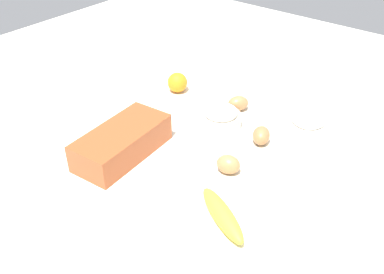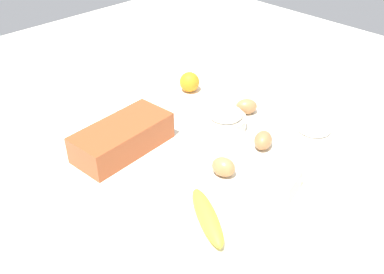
{
  "view_description": "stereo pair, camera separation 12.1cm",
  "coord_description": "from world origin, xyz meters",
  "px_view_note": "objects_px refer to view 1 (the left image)",
  "views": [
    {
      "loc": [
        -0.78,
        -0.63,
        0.73
      ],
      "look_at": [
        0.0,
        0.0,
        0.04
      ],
      "focal_mm": 41.11,
      "sensor_mm": 36.0,
      "label": 1
    },
    {
      "loc": [
        -0.7,
        -0.72,
        0.73
      ],
      "look_at": [
        0.0,
        0.0,
        0.04
      ],
      "focal_mm": 41.11,
      "sensor_mm": 36.0,
      "label": 2
    }
  ],
  "objects_px": {
    "orange_fruit": "(177,82)",
    "egg_near_butter": "(228,164)",
    "loaf_pan": "(122,142)",
    "butter_block": "(290,176)",
    "sugar_bowl": "(307,125)",
    "egg_beside_bowl": "(238,103)",
    "egg_loose": "(261,135)",
    "flour_bowl": "(221,117)",
    "banana": "(222,215)"
  },
  "relations": [
    {
      "from": "sugar_bowl",
      "to": "egg_beside_bowl",
      "type": "distance_m",
      "value": 0.23
    },
    {
      "from": "loaf_pan",
      "to": "banana",
      "type": "distance_m",
      "value": 0.37
    },
    {
      "from": "butter_block",
      "to": "egg_near_butter",
      "type": "relative_size",
      "value": 1.41
    },
    {
      "from": "egg_beside_bowl",
      "to": "sugar_bowl",
      "type": "bearing_deg",
      "value": -85.83
    },
    {
      "from": "banana",
      "to": "orange_fruit",
      "type": "distance_m",
      "value": 0.63
    },
    {
      "from": "egg_beside_bowl",
      "to": "egg_loose",
      "type": "xyz_separation_m",
      "value": [
        -0.11,
        -0.15,
        0.0
      ]
    },
    {
      "from": "sugar_bowl",
      "to": "egg_loose",
      "type": "distance_m",
      "value": 0.15
    },
    {
      "from": "loaf_pan",
      "to": "sugar_bowl",
      "type": "relative_size",
      "value": 2.36
    },
    {
      "from": "sugar_bowl",
      "to": "banana",
      "type": "distance_m",
      "value": 0.45
    },
    {
      "from": "flour_bowl",
      "to": "butter_block",
      "type": "bearing_deg",
      "value": -111.75
    },
    {
      "from": "orange_fruit",
      "to": "egg_beside_bowl",
      "type": "relative_size",
      "value": 1.01
    },
    {
      "from": "orange_fruit",
      "to": "egg_beside_bowl",
      "type": "distance_m",
      "value": 0.23
    },
    {
      "from": "egg_beside_bowl",
      "to": "loaf_pan",
      "type": "bearing_deg",
      "value": 163.92
    },
    {
      "from": "egg_loose",
      "to": "egg_beside_bowl",
      "type": "bearing_deg",
      "value": 53.98
    },
    {
      "from": "egg_beside_bowl",
      "to": "egg_loose",
      "type": "distance_m",
      "value": 0.19
    },
    {
      "from": "butter_block",
      "to": "egg_beside_bowl",
      "type": "xyz_separation_m",
      "value": [
        0.23,
        0.31,
        -0.01
      ]
    },
    {
      "from": "sugar_bowl",
      "to": "egg_near_butter",
      "type": "xyz_separation_m",
      "value": [
        -0.3,
        0.08,
        -0.0
      ]
    },
    {
      "from": "egg_beside_bowl",
      "to": "banana",
      "type": "bearing_deg",
      "value": -150.35
    },
    {
      "from": "loaf_pan",
      "to": "flour_bowl",
      "type": "bearing_deg",
      "value": -28.54
    },
    {
      "from": "sugar_bowl",
      "to": "butter_block",
      "type": "distance_m",
      "value": 0.26
    },
    {
      "from": "flour_bowl",
      "to": "egg_beside_bowl",
      "type": "xyz_separation_m",
      "value": [
        0.11,
        0.01,
        -0.01
      ]
    },
    {
      "from": "banana",
      "to": "butter_block",
      "type": "bearing_deg",
      "value": -16.01
    },
    {
      "from": "sugar_bowl",
      "to": "egg_near_butter",
      "type": "height_order",
      "value": "sugar_bowl"
    },
    {
      "from": "butter_block",
      "to": "egg_near_butter",
      "type": "xyz_separation_m",
      "value": [
        -0.05,
        0.15,
        -0.0
      ]
    },
    {
      "from": "sugar_bowl",
      "to": "loaf_pan",
      "type": "bearing_deg",
      "value": 140.06
    },
    {
      "from": "loaf_pan",
      "to": "egg_loose",
      "type": "relative_size",
      "value": 4.27
    },
    {
      "from": "orange_fruit",
      "to": "egg_near_butter",
      "type": "xyz_separation_m",
      "value": [
        -0.26,
        -0.39,
        -0.01
      ]
    },
    {
      "from": "loaf_pan",
      "to": "butter_block",
      "type": "xyz_separation_m",
      "value": [
        0.17,
        -0.42,
        -0.01
      ]
    },
    {
      "from": "butter_block",
      "to": "egg_loose",
      "type": "height_order",
      "value": "butter_block"
    },
    {
      "from": "sugar_bowl",
      "to": "egg_loose",
      "type": "relative_size",
      "value": 1.81
    },
    {
      "from": "loaf_pan",
      "to": "egg_loose",
      "type": "distance_m",
      "value": 0.39
    },
    {
      "from": "sugar_bowl",
      "to": "egg_beside_bowl",
      "type": "xyz_separation_m",
      "value": [
        -0.02,
        0.23,
        -0.0
      ]
    },
    {
      "from": "egg_near_butter",
      "to": "flour_bowl",
      "type": "bearing_deg",
      "value": 40.88
    },
    {
      "from": "banana",
      "to": "orange_fruit",
      "type": "relative_size",
      "value": 2.79
    },
    {
      "from": "egg_near_butter",
      "to": "egg_beside_bowl",
      "type": "height_order",
      "value": "egg_near_butter"
    },
    {
      "from": "flour_bowl",
      "to": "banana",
      "type": "height_order",
      "value": "flour_bowl"
    },
    {
      "from": "sugar_bowl",
      "to": "egg_loose",
      "type": "bearing_deg",
      "value": 148.44
    },
    {
      "from": "loaf_pan",
      "to": "sugar_bowl",
      "type": "xyz_separation_m",
      "value": [
        0.41,
        -0.35,
        -0.01
      ]
    },
    {
      "from": "butter_block",
      "to": "egg_beside_bowl",
      "type": "height_order",
      "value": "butter_block"
    },
    {
      "from": "loaf_pan",
      "to": "flour_bowl",
      "type": "relative_size",
      "value": 2.32
    },
    {
      "from": "orange_fruit",
      "to": "butter_block",
      "type": "relative_size",
      "value": 0.76
    },
    {
      "from": "flour_bowl",
      "to": "egg_loose",
      "type": "bearing_deg",
      "value": -89.61
    },
    {
      "from": "orange_fruit",
      "to": "flour_bowl",
      "type": "bearing_deg",
      "value": -109.77
    },
    {
      "from": "sugar_bowl",
      "to": "butter_block",
      "type": "bearing_deg",
      "value": -163.17
    },
    {
      "from": "egg_near_butter",
      "to": "egg_loose",
      "type": "bearing_deg",
      "value": 1.17
    },
    {
      "from": "butter_block",
      "to": "egg_loose",
      "type": "relative_size",
      "value": 1.33
    },
    {
      "from": "orange_fruit",
      "to": "butter_block",
      "type": "bearing_deg",
      "value": -110.86
    },
    {
      "from": "flour_bowl",
      "to": "butter_block",
      "type": "height_order",
      "value": "flour_bowl"
    },
    {
      "from": "butter_block",
      "to": "orange_fruit",
      "type": "bearing_deg",
      "value": 69.14
    },
    {
      "from": "flour_bowl",
      "to": "sugar_bowl",
      "type": "height_order",
      "value": "flour_bowl"
    }
  ]
}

